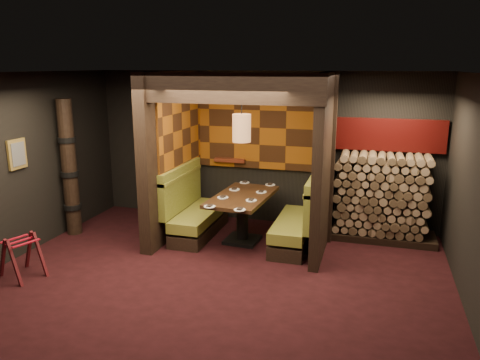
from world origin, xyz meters
name	(u,v)px	position (x,y,z in m)	size (l,w,h in m)	color
floor	(214,281)	(0.00, 0.00, -0.01)	(6.50, 5.50, 0.02)	black
ceiling	(211,72)	(0.00, 0.00, 2.86)	(6.50, 5.50, 0.02)	black
wall_back	(262,148)	(0.00, 2.76, 1.43)	(6.50, 0.02, 2.85)	black
wall_front	(95,265)	(0.00, -2.76, 1.43)	(6.50, 0.02, 2.85)	black
wall_left	(11,168)	(-3.26, 0.00, 1.43)	(0.02, 5.50, 2.85)	black
partition_left	(171,155)	(-1.35, 1.65, 1.43)	(0.20, 2.20, 2.85)	black
partition_right	(325,163)	(1.30, 1.70, 1.43)	(0.15, 2.10, 2.85)	black
header_beam	(226,88)	(-0.02, 0.70, 2.63)	(2.85, 0.18, 0.44)	black
tapa_back_panel	(260,127)	(-0.02, 2.71, 1.82)	(2.40, 0.06, 1.55)	#8D480E
tapa_side_panel	(181,130)	(-1.23, 1.82, 1.85)	(0.04, 1.85, 1.45)	#8D480E
lacquer_shelf	(230,160)	(-0.60, 2.65, 1.18)	(0.60, 0.12, 0.07)	maroon
booth_bench_left	(194,213)	(-0.96, 1.65, 0.40)	(0.68, 1.60, 1.14)	black
booth_bench_right	(300,223)	(0.93, 1.65, 0.40)	(0.68, 1.60, 1.14)	black
dining_table	(242,209)	(-0.03, 1.55, 0.59)	(0.95, 1.62, 0.83)	black
place_settings	(242,194)	(-0.03, 1.55, 0.84)	(0.78, 1.82, 0.03)	white
pendant_lamp	(242,128)	(-0.03, 1.50, 1.96)	(0.30, 0.30, 1.11)	#91613B
framed_picture	(17,154)	(-3.22, 0.10, 1.62)	(0.05, 0.36, 0.46)	olive
luggage_rack	(22,255)	(-2.67, -0.64, 0.33)	(0.72, 0.61, 0.66)	#480E12
totem_column	(69,169)	(-3.05, 1.10, 1.19)	(0.31, 0.31, 2.40)	black
firewood_stack	(386,198)	(2.29, 2.35, 0.75)	(1.73, 0.70, 1.50)	black
mosaic_header	(390,135)	(2.29, 2.68, 1.78)	(1.83, 0.10, 0.56)	#670E0C
bay_front_post	(332,160)	(1.39, 1.96, 1.43)	(0.08, 0.08, 2.85)	black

